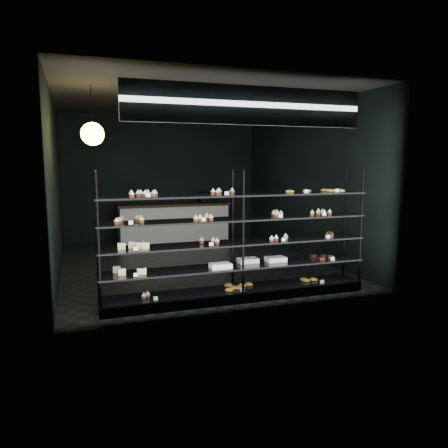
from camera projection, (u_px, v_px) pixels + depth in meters
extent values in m
cube|color=black|center=(193.00, 263.00, 8.79)|extent=(5.00, 6.00, 0.01)
cube|color=black|center=(191.00, 100.00, 8.33)|extent=(5.00, 6.00, 0.01)
cube|color=black|center=(163.00, 178.00, 11.37)|extent=(5.00, 0.01, 3.20)
cube|color=black|center=(250.00, 194.00, 5.75)|extent=(5.00, 0.01, 3.20)
cube|color=black|center=(56.00, 186.00, 7.76)|extent=(0.01, 6.00, 3.20)
cube|color=black|center=(305.00, 182.00, 9.36)|extent=(0.01, 6.00, 3.20)
cube|color=black|center=(238.00, 295.00, 6.50)|extent=(4.00, 0.50, 0.12)
cylinder|color=black|center=(99.00, 245.00, 5.53)|extent=(0.04, 0.04, 1.85)
cylinder|color=black|center=(97.00, 239.00, 5.94)|extent=(0.04, 0.04, 1.85)
cylinder|color=black|center=(243.00, 236.00, 6.16)|extent=(0.04, 0.04, 1.85)
cylinder|color=black|center=(233.00, 231.00, 6.57)|extent=(0.04, 0.04, 1.85)
cylinder|color=black|center=(361.00, 229.00, 6.79)|extent=(0.04, 0.04, 1.85)
cylinder|color=black|center=(345.00, 225.00, 7.20)|extent=(0.04, 0.04, 1.85)
cube|color=black|center=(238.00, 289.00, 6.48)|extent=(4.00, 0.50, 0.03)
cube|color=black|center=(238.00, 266.00, 6.43)|extent=(4.00, 0.50, 0.02)
cube|color=black|center=(238.00, 243.00, 6.38)|extent=(4.00, 0.50, 0.02)
cube|color=black|center=(238.00, 219.00, 6.33)|extent=(4.00, 0.50, 0.02)
cube|color=black|center=(238.00, 195.00, 6.29)|extent=(4.00, 0.50, 0.02)
cube|color=white|center=(145.00, 196.00, 5.68)|extent=(0.06, 0.04, 0.06)
cube|color=white|center=(229.00, 194.00, 6.04)|extent=(0.05, 0.04, 0.06)
cube|color=white|center=(304.00, 192.00, 6.42)|extent=(0.06, 0.04, 0.06)
cube|color=white|center=(339.00, 191.00, 6.62)|extent=(0.06, 0.04, 0.06)
cube|color=white|center=(132.00, 223.00, 5.67)|extent=(0.06, 0.04, 0.06)
cube|color=white|center=(205.00, 220.00, 5.98)|extent=(0.05, 0.04, 0.06)
cube|color=white|center=(280.00, 216.00, 6.35)|extent=(0.05, 0.04, 0.06)
cube|color=white|center=(325.00, 214.00, 6.59)|extent=(0.06, 0.04, 0.06)
cube|color=white|center=(135.00, 249.00, 5.73)|extent=(0.06, 0.04, 0.06)
cube|color=white|center=(212.00, 244.00, 6.06)|extent=(0.06, 0.04, 0.06)
cube|color=white|center=(281.00, 240.00, 6.41)|extent=(0.05, 0.04, 0.06)
cube|color=white|center=(329.00, 237.00, 6.67)|extent=(0.06, 0.04, 0.06)
cube|color=white|center=(132.00, 275.00, 5.76)|extent=(0.06, 0.04, 0.06)
cube|color=white|center=(330.00, 259.00, 6.72)|extent=(0.06, 0.04, 0.06)
cube|color=white|center=(159.00, 298.00, 5.92)|extent=(0.06, 0.04, 0.06)
cube|color=white|center=(240.00, 290.00, 6.30)|extent=(0.05, 0.04, 0.06)
cube|color=white|center=(323.00, 282.00, 6.74)|extent=(0.06, 0.04, 0.06)
cube|color=#100D41|center=(248.00, 105.00, 5.66)|extent=(3.20, 0.04, 0.45)
cube|color=white|center=(249.00, 105.00, 5.64)|extent=(3.30, 0.02, 0.50)
cylinder|color=black|center=(91.00, 104.00, 6.66)|extent=(0.01, 0.01, 0.55)
sphere|color=#EAC452|center=(92.00, 134.00, 6.72)|extent=(0.35, 0.35, 0.35)
cube|color=beige|center=(174.00, 224.00, 11.12)|extent=(2.73, 0.60, 0.92)
cube|color=black|center=(174.00, 205.00, 11.05)|extent=(2.84, 0.65, 0.06)
cube|color=black|center=(205.00, 198.00, 11.29)|extent=(0.30, 0.30, 0.25)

